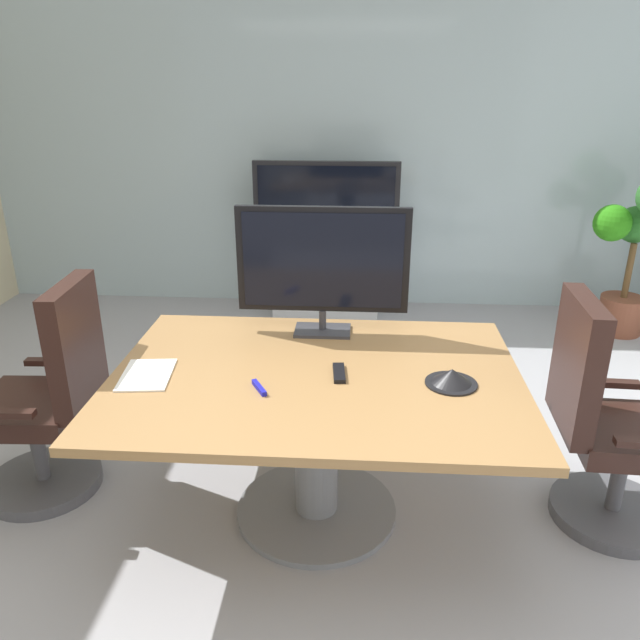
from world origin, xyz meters
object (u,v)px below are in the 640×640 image
at_px(potted_plant, 638,239).
at_px(conference_phone, 452,378).
at_px(remote_control, 339,373).
at_px(wall_display_unit, 326,264).
at_px(office_chair_right, 605,434).
at_px(tv_monitor, 323,263).
at_px(conference_table, 316,410).
at_px(office_chair_left, 50,408).

distance_m(potted_plant, conference_phone, 2.98).
bearing_deg(potted_plant, remote_control, -132.90).
bearing_deg(potted_plant, wall_display_unit, 172.95).
height_order(wall_display_unit, remote_control, wall_display_unit).
distance_m(office_chair_right, wall_display_unit, 2.96).
relative_size(tv_monitor, wall_display_unit, 0.64).
bearing_deg(office_chair_right, conference_table, 95.09).
bearing_deg(conference_table, office_chair_right, 2.54).
height_order(tv_monitor, remote_control, tv_monitor).
distance_m(office_chair_left, potted_plant, 4.26).
bearing_deg(wall_display_unit, office_chair_left, -114.95).
relative_size(office_chair_left, remote_control, 6.41).
xyz_separation_m(office_chair_left, conference_phone, (1.87, -0.17, 0.32)).
bearing_deg(potted_plant, conference_table, -134.28).
xyz_separation_m(office_chair_left, remote_control, (1.40, -0.12, 0.30)).
bearing_deg(wall_display_unit, office_chair_right, -61.54).
distance_m(conference_table, office_chair_left, 1.31).
relative_size(wall_display_unit, conference_phone, 5.95).
height_order(conference_table, potted_plant, potted_plant).
bearing_deg(office_chair_left, conference_table, 82.42).
relative_size(potted_plant, conference_phone, 5.89).
bearing_deg(remote_control, wall_display_unit, 89.91).
bearing_deg(conference_table, tv_monitor, 90.13).
bearing_deg(tv_monitor, remote_control, -78.03).
bearing_deg(office_chair_right, potted_plant, -20.99).
height_order(office_chair_right, tv_monitor, tv_monitor).
bearing_deg(office_chair_left, tv_monitor, 102.71).
bearing_deg(potted_plant, office_chair_left, -147.95).
distance_m(wall_display_unit, remote_control, 2.70).
bearing_deg(conference_phone, office_chair_right, 9.51).
relative_size(office_chair_right, tv_monitor, 1.30).
xyz_separation_m(tv_monitor, wall_display_unit, (-0.11, 2.19, -0.66)).
xyz_separation_m(wall_display_unit, conference_phone, (0.69, -2.73, 0.33)).
height_order(conference_table, office_chair_right, office_chair_right).
xyz_separation_m(conference_table, tv_monitor, (-0.00, 0.47, 0.55)).
bearing_deg(tv_monitor, potted_plant, 39.40).
xyz_separation_m(tv_monitor, conference_phone, (0.58, -0.53, -0.33)).
bearing_deg(conference_phone, remote_control, 173.38).
bearing_deg(office_chair_right, office_chair_left, 91.47).
distance_m(office_chair_right, potted_plant, 2.54).
xyz_separation_m(office_chair_right, potted_plant, (1.00, 2.31, 0.32)).
height_order(conference_table, office_chair_left, office_chair_left).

